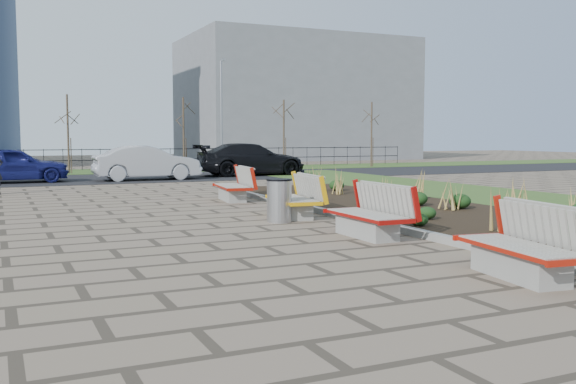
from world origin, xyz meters
name	(u,v)px	position (x,y,z in m)	size (l,w,h in m)	color
ground	(280,280)	(0.00, 0.00, 0.00)	(120.00, 120.00, 0.00)	#6F5F4C
planting_bed	(430,213)	(6.25, 5.00, 0.05)	(4.50, 18.00, 0.10)	black
planting_curb	(347,217)	(3.92, 5.00, 0.07)	(0.16, 18.00, 0.15)	gray
grass_verge_near	(570,205)	(11.00, 5.00, 0.02)	(5.00, 38.00, 0.04)	#33511E
grass_verge_far	(66,172)	(0.00, 28.00, 0.02)	(80.00, 5.00, 0.04)	#33511E
road	(80,179)	(0.00, 22.00, 0.01)	(80.00, 7.00, 0.02)	black
bench_a	(519,242)	(3.00, -1.27, 0.50)	(0.90, 2.10, 1.00)	#B61B0C
bench_b	(367,211)	(3.00, 2.66, 0.50)	(0.90, 2.10, 1.00)	#A40F0A
bench_c	(293,196)	(3.00, 6.00, 0.50)	(0.90, 2.10, 1.00)	#FFB50D
bench_d	(232,184)	(3.00, 10.30, 0.50)	(0.90, 2.10, 1.00)	#A6180B
litter_bin	(279,201)	(2.37, 5.37, 0.48)	(0.56, 0.56, 0.96)	#B2B2B7
car_blue	(13,165)	(-2.74, 20.86, 0.76)	(1.74, 4.32, 1.47)	navy
car_silver	(147,163)	(2.62, 20.27, 0.77)	(1.59, 4.56, 1.50)	#A4A6AC
car_black	(251,159)	(7.98, 21.48, 0.80)	(2.19, 5.39, 1.57)	black
tree_c	(68,134)	(0.00, 26.50, 2.04)	(1.40, 1.40, 4.00)	#4C3D2D
tree_d	(184,134)	(6.00, 26.50, 2.04)	(1.40, 1.40, 4.00)	#4C3D2D
tree_e	(284,134)	(12.00, 26.50, 2.04)	(1.40, 1.40, 4.00)	#4C3D2D
tree_f	(371,134)	(18.00, 26.50, 2.04)	(1.40, 1.40, 4.00)	#4C3D2D
lamp_east	(221,116)	(8.00, 26.00, 3.04)	(0.24, 0.60, 6.00)	gray
railing_fence	(63,160)	(0.00, 29.50, 0.64)	(44.00, 0.10, 1.20)	black
building_grey	(295,100)	(20.00, 42.00, 5.00)	(18.00, 12.00, 10.00)	slate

